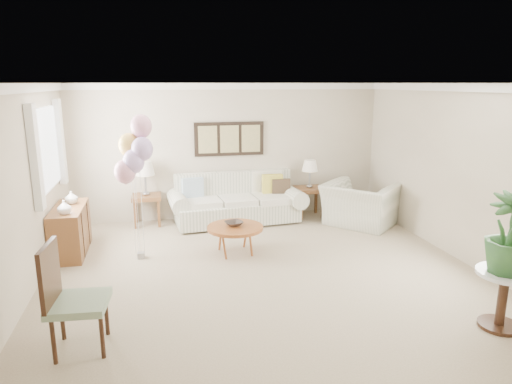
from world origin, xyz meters
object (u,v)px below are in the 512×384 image
at_px(armchair, 359,205).
at_px(sofa, 236,203).
at_px(accent_chair, 69,296).
at_px(balloon_cluster, 134,151).
at_px(coffee_table, 235,228).

bearing_deg(armchair, sofa, 30.67).
bearing_deg(accent_chair, armchair, 35.13).
distance_m(armchair, balloon_cluster, 4.24).
bearing_deg(accent_chair, sofa, 58.99).
distance_m(sofa, balloon_cluster, 2.69).
distance_m(sofa, armchair, 2.31).
xyz_separation_m(sofa, balloon_cluster, (-1.76, -1.58, 1.28)).
height_order(coffee_table, armchair, armchair).
relative_size(sofa, balloon_cluster, 1.20).
distance_m(sofa, coffee_table, 1.67).
bearing_deg(balloon_cluster, armchair, 12.45).
bearing_deg(armchair, balloon_cluster, 60.94).
relative_size(coffee_table, armchair, 0.72).
xyz_separation_m(armchair, balloon_cluster, (-3.96, -0.87, 1.25)).
bearing_deg(armchair, coffee_table, 68.90).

